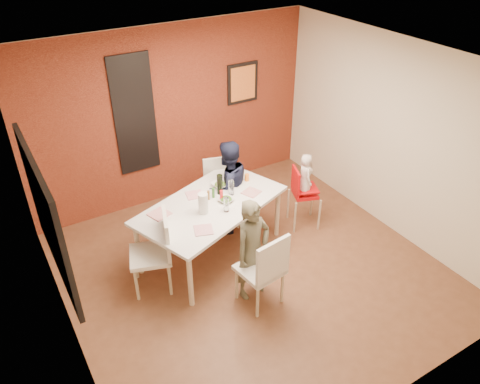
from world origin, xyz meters
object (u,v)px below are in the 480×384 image
dining_table (211,208)px  high_chair (302,192)px  child_near (253,250)px  wine_bottle (220,184)px  chair_left (157,248)px  paper_towel_roll (203,203)px  chair_far (221,188)px  chair_near (265,268)px  child_far (228,188)px  toddler (306,174)px

dining_table → high_chair: 1.44m
child_near → wine_bottle: child_near is taller
child_near → chair_left: bearing=133.6°
paper_towel_roll → dining_table: bearing=38.1°
dining_table → wine_bottle: bearing=34.3°
chair_far → wine_bottle: 0.67m
dining_table → chair_near: (0.07, -1.16, -0.17)m
paper_towel_roll → child_near: bearing=-73.6°
chair_left → chair_near: bearing=63.2°
chair_left → chair_far: bearing=140.9°
dining_table → paper_towel_roll: bearing=-141.9°
high_chair → paper_towel_roll: bearing=112.4°
chair_left → paper_towel_roll: (0.68, 0.09, 0.36)m
chair_far → child_far: size_ratio=0.71×
chair_left → child_far: (1.31, 0.60, 0.12)m
high_chair → child_near: child_near is taller
child_near → child_far: (0.40, 1.29, 0.04)m
child_far → paper_towel_roll: child_far is taller
high_chair → chair_far: bearing=73.9°
chair_near → chair_far: bearing=-110.8°
child_near → paper_towel_roll: size_ratio=4.81×
child_near → child_far: 1.35m
wine_bottle → paper_towel_roll: 0.48m
dining_table → chair_far: size_ratio=2.20×
chair_near → high_chair: size_ratio=1.08×
chair_left → paper_towel_roll: paper_towel_roll is taller
dining_table → chair_left: 0.89m
child_far → wine_bottle: child_far is taller
chair_near → chair_left: 1.32m
dining_table → child_near: 0.92m
chair_near → wine_bottle: wine_bottle is taller
child_far → paper_towel_roll: bearing=31.0°
high_chair → child_far: 1.08m
high_chair → wine_bottle: (-1.21, 0.23, 0.38)m
child_far → chair_left: bearing=16.9°
dining_table → wine_bottle: 0.34m
dining_table → chair_left: size_ratio=2.09×
chair_near → high_chair: chair_near is taller
wine_bottle → child_near: bearing=-98.5°
chair_left → wine_bottle: wine_bottle is taller
chair_near → paper_towel_roll: (-0.24, 1.03, 0.38)m
chair_far → high_chair: size_ratio=1.06×
high_chair → wine_bottle: size_ratio=3.33×
dining_table → toddler: 1.46m
wine_bottle → high_chair: bearing=-10.9°
child_near → paper_towel_roll: child_near is taller
chair_left → paper_towel_roll: bearing=116.4°
toddler → paper_towel_roll: bearing=110.1°
child_far → wine_bottle: size_ratio=4.97×
chair_left → toddler: toddler is taller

